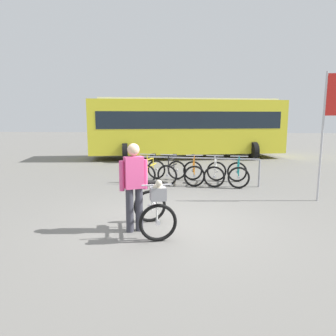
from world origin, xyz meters
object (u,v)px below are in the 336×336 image
object	(u,v)px
featured_bicycle	(155,207)
bus_distant	(187,125)
racked_bike_orange	(194,172)
racked_bike_teal	(238,173)
person_with_featured_bike	(134,183)
racked_bike_yellow	(151,171)
banner_flag	(330,112)
racked_bike_white	(215,173)
racked_bike_black	(172,171)

from	to	relation	value
featured_bicycle	bus_distant	bearing A→B (deg)	89.00
featured_bicycle	racked_bike_orange	bearing A→B (deg)	81.68
racked_bike_teal	person_with_featured_bike	size ratio (longest dim) A/B	0.70
racked_bike_orange	person_with_featured_bike	size ratio (longest dim) A/B	0.68
featured_bicycle	person_with_featured_bike	distance (m)	0.58
racked_bike_yellow	person_with_featured_bike	xyz separation A→B (m)	(0.36, -4.51, 0.54)
racked_bike_teal	featured_bicycle	bearing A→B (deg)	-115.23
bus_distant	banner_flag	size ratio (longest dim) A/B	3.22
racked_bike_teal	person_with_featured_bike	world-z (taller)	person_with_featured_bike
racked_bike_white	bus_distant	bearing A→B (deg)	99.85
racked_bike_white	bus_distant	xyz separation A→B (m)	(-1.16, 6.67, 1.37)
racked_bike_black	bus_distant	bearing A→B (deg)	87.92
racked_bike_teal	person_with_featured_bike	bearing A→B (deg)	-119.64
person_with_featured_bike	banner_flag	world-z (taller)	banner_flag
racked_bike_orange	banner_flag	size ratio (longest dim) A/B	0.35
racked_bike_orange	bus_distant	xyz separation A→B (m)	(-0.46, 6.61, 1.37)
racked_bike_white	racked_bike_teal	size ratio (longest dim) A/B	1.02
racked_bike_yellow	featured_bicycle	xyz separation A→B (m)	(0.74, -4.58, 0.12)
racked_bike_teal	bus_distant	xyz separation A→B (m)	(-1.86, 6.72, 1.37)
racked_bike_yellow	featured_bicycle	bearing A→B (deg)	-80.79
featured_bicycle	racked_bike_teal	bearing A→B (deg)	64.77
person_with_featured_bike	racked_bike_teal	bearing A→B (deg)	60.36
banner_flag	featured_bicycle	bearing A→B (deg)	-146.61
racked_bike_white	banner_flag	world-z (taller)	banner_flag
racked_bike_yellow	featured_bicycle	size ratio (longest dim) A/B	0.95
racked_bike_white	person_with_featured_bike	bearing A→B (deg)	-111.82
racked_bike_teal	racked_bike_yellow	bearing A→B (deg)	175.19
racked_bike_orange	racked_bike_teal	size ratio (longest dim) A/B	0.97
bus_distant	racked_bike_orange	bearing A→B (deg)	-86.02
racked_bike_black	person_with_featured_bike	distance (m)	4.50
racked_bike_yellow	racked_bike_black	bearing A→B (deg)	-4.81
banner_flag	racked_bike_orange	bearing A→B (deg)	150.81
racked_bike_black	racked_bike_orange	world-z (taller)	same
racked_bike_yellow	racked_bike_black	distance (m)	0.70
racked_bike_teal	featured_bicycle	distance (m)	4.81
racked_bike_teal	racked_bike_black	bearing A→B (deg)	175.19
racked_bike_teal	banner_flag	xyz separation A→B (m)	(1.92, -1.73, 1.86)
racked_bike_black	racked_bike_teal	distance (m)	2.10
racked_bike_orange	racked_bike_teal	world-z (taller)	same
racked_bike_orange	person_with_featured_bike	bearing A→B (deg)	-103.30
racked_bike_black	person_with_featured_bike	xyz separation A→B (m)	(-0.34, -4.45, 0.54)
racked_bike_black	bus_distant	world-z (taller)	bus_distant
racked_bike_yellow	person_with_featured_bike	distance (m)	4.56
racked_bike_yellow	racked_bike_black	xyz separation A→B (m)	(0.70, -0.06, -0.00)
racked_bike_teal	banner_flag	size ratio (longest dim) A/B	0.36
racked_bike_black	featured_bicycle	xyz separation A→B (m)	(0.04, -4.52, 0.12)
bus_distant	banner_flag	world-z (taller)	banner_flag
racked_bike_orange	banner_flag	bearing A→B (deg)	-29.19
featured_bicycle	person_with_featured_bike	size ratio (longest dim) A/B	0.76
racked_bike_teal	person_with_featured_bike	xyz separation A→B (m)	(-2.43, -4.28, 0.54)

